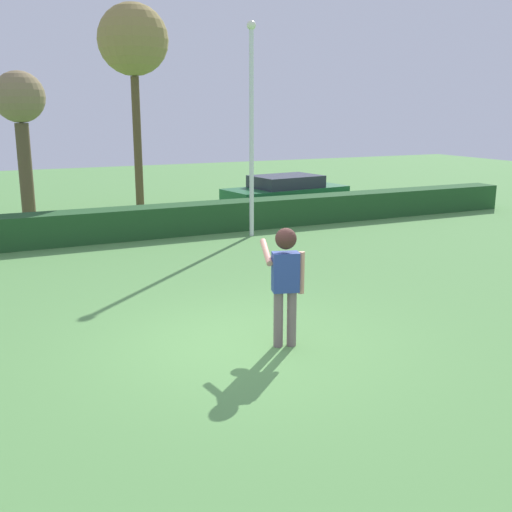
# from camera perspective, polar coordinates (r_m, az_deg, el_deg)

# --- Properties ---
(ground_plane) EXTENTS (60.00, 60.00, 0.00)m
(ground_plane) POSITION_cam_1_polar(r_m,az_deg,el_deg) (9.24, -1.01, -8.17)
(ground_plane) COLOR #5B944B
(person) EXTENTS (0.55, 0.80, 1.77)m
(person) POSITION_cam_1_polar(r_m,az_deg,el_deg) (8.85, 2.74, -1.62)
(person) COLOR slate
(person) RESTS_ON ground
(frisbee) EXTENTS (0.26, 0.26, 0.03)m
(frisbee) POSITION_cam_1_polar(r_m,az_deg,el_deg) (9.32, 2.29, -0.41)
(frisbee) COLOR red
(lamppost) EXTENTS (0.24, 0.24, 5.63)m
(lamppost) POSITION_cam_1_polar(r_m,az_deg,el_deg) (16.66, -0.42, 12.50)
(lamppost) COLOR silver
(lamppost) RESTS_ON ground
(hedge_row) EXTENTS (26.38, 0.90, 0.82)m
(hedge_row) POSITION_cam_1_polar(r_m,az_deg,el_deg) (16.86, -12.76, 2.90)
(hedge_row) COLOR #224E25
(hedge_row) RESTS_ON ground
(parked_car_green) EXTENTS (4.39, 2.25, 1.25)m
(parked_car_green) POSITION_cam_1_polar(r_m,az_deg,el_deg) (20.81, 2.79, 5.95)
(parked_car_green) COLOR #1E6633
(parked_car_green) RESTS_ON ground
(bare_elm_tree) EXTENTS (2.38, 2.38, 6.88)m
(bare_elm_tree) POSITION_cam_1_polar(r_m,az_deg,el_deg) (22.18, -11.35, 18.89)
(bare_elm_tree) COLOR brown
(bare_elm_tree) RESTS_ON ground
(willow_tree) EXTENTS (1.55, 1.55, 4.55)m
(willow_tree) POSITION_cam_1_polar(r_m,az_deg,el_deg) (20.47, -21.08, 12.85)
(willow_tree) COLOR brown
(willow_tree) RESTS_ON ground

